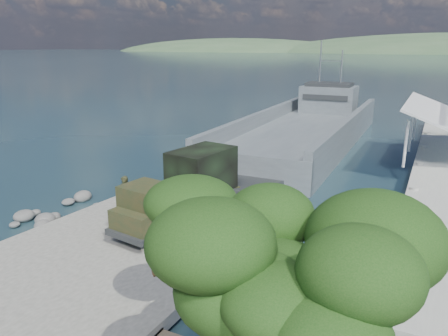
# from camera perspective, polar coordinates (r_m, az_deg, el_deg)

# --- Properties ---
(ground) EXTENTS (1400.00, 1400.00, 0.00)m
(ground) POSITION_cam_1_polar(r_m,az_deg,el_deg) (22.04, -10.02, -9.16)
(ground) COLOR #1B3642
(ground) RESTS_ON ground
(boat_ramp) EXTENTS (10.00, 18.00, 0.50)m
(boat_ramp) POSITION_cam_1_polar(r_m,az_deg,el_deg) (21.22, -11.65, -9.52)
(boat_ramp) COLOR slate
(boat_ramp) RESTS_ON ground
(shoreline_rocks) EXTENTS (3.20, 5.60, 0.90)m
(shoreline_rocks) POSITION_cam_1_polar(r_m,az_deg,el_deg) (26.27, -20.44, -5.76)
(shoreline_rocks) COLOR #565553
(shoreline_rocks) RESTS_ON ground
(pier) EXTENTS (6.40, 44.00, 6.10)m
(pier) POSITION_cam_1_polar(r_m,az_deg,el_deg) (35.57, 27.05, 1.70)
(pier) COLOR beige
(pier) RESTS_ON ground
(landing_craft) EXTENTS (9.48, 35.36, 10.45)m
(landing_craft) POSITION_cam_1_polar(r_m,az_deg,el_deg) (42.49, 10.39, 4.21)
(landing_craft) COLOR #4F565D
(landing_craft) RESTS_ON ground
(military_truck) EXTENTS (3.47, 7.87, 3.53)m
(military_truck) POSITION_cam_1_polar(r_m,az_deg,el_deg) (21.95, -5.02, -2.72)
(military_truck) COLOR black
(military_truck) RESTS_ON boat_ramp
(soldier) EXTENTS (0.76, 0.51, 2.05)m
(soldier) POSITION_cam_1_polar(r_m,az_deg,el_deg) (22.58, -12.72, -4.51)
(soldier) COLOR #23311B
(soldier) RESTS_ON boat_ramp
(overhang_tree) EXTENTS (6.89, 6.34, 6.25)m
(overhang_tree) POSITION_cam_1_polar(r_m,az_deg,el_deg) (8.99, 2.84, -12.05)
(overhang_tree) COLOR black
(overhang_tree) RESTS_ON ground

